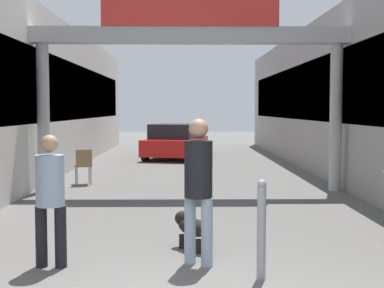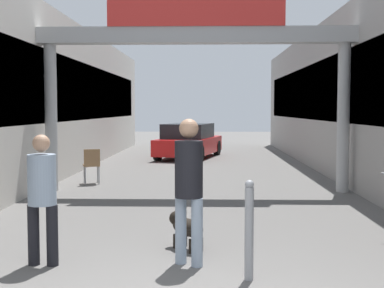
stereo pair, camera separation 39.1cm
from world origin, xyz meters
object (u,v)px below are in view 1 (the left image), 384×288
pedestrian_companion (50,192)px  parked_car_red (176,141)px  bollard_post_metal (261,229)px  pedestrian_with_dog (198,181)px  cafe_chair_wood_nearer (83,163)px  dog_on_leash (192,227)px

pedestrian_companion → parked_car_red: size_ratio=0.37×
parked_car_red → bollard_post_metal: bearing=-85.4°
pedestrian_with_dog → cafe_chair_wood_nearer: size_ratio=2.00×
pedestrian_companion → bollard_post_metal: 2.53m
pedestrian_with_dog → parked_car_red: size_ratio=0.41×
cafe_chair_wood_nearer → bollard_post_metal: bearing=-65.7°
parked_car_red → pedestrian_with_dog: bearing=-88.0°
bollard_post_metal → parked_car_red: (-1.19, 14.75, 0.07)m
parked_car_red → dog_on_leash: bearing=-88.2°
pedestrian_with_dog → dog_on_leash: (-0.07, 0.74, -0.72)m
pedestrian_with_dog → bollard_post_metal: size_ratio=1.59×
pedestrian_companion → parked_car_red: 14.32m
parked_car_red → pedestrian_companion: bearing=-95.1°
pedestrian_companion → bollard_post_metal: size_ratio=1.42×
pedestrian_with_dog → cafe_chair_wood_nearer: (-2.70, 6.93, -0.49)m
dog_on_leash → bollard_post_metal: (0.76, -1.29, 0.27)m
pedestrian_with_dog → bollard_post_metal: 0.99m
pedestrian_companion → cafe_chair_wood_nearer: 7.06m
cafe_chair_wood_nearer → parked_car_red: size_ratio=0.21×
pedestrian_with_dog → parked_car_red: 14.21m
bollard_post_metal → pedestrian_companion: bearing=168.6°
dog_on_leash → cafe_chair_wood_nearer: cafe_chair_wood_nearer is taller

